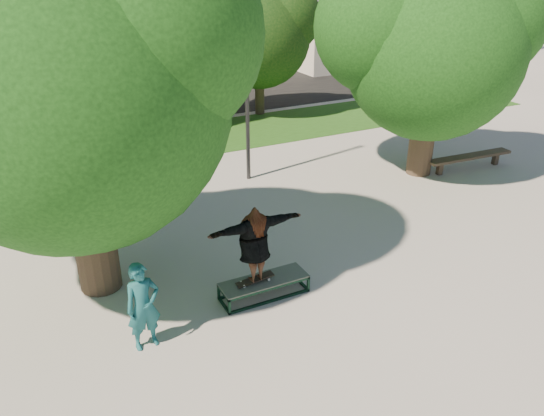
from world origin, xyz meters
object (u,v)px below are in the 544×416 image
bystander (143,306)px  bench (469,158)px  car_grey (157,82)px  tree_left (61,72)px  car_dark (125,95)px  lamppost (247,76)px  car_silver_a (39,106)px  car_silver_b (195,90)px  tree_right (430,39)px  grind_box (264,287)px

bystander → bench: 12.09m
bystander → car_grey: size_ratio=0.31×
tree_left → bench: bearing=6.8°
bench → car_dark: (-8.30, 11.72, 0.40)m
lamppost → car_silver_a: bearing=118.0°
bench → car_silver_b: car_silver_b is taller
tree_left → car_silver_a: (0.18, 13.51, -3.78)m
tree_left → lamppost: (5.29, 3.91, -1.27)m
bench → car_silver_b: size_ratio=0.69×
lamppost → bystander: (-4.83, -6.26, -2.32)m
bench → car_grey: (-6.29, 13.83, 0.36)m
lamppost → bench: 7.61m
tree_right → bench: (1.72, -0.57, -3.70)m
tree_right → lamppost: 5.36m
tree_left → car_silver_b: (6.90, 13.31, -3.77)m
car_dark → car_grey: 2.91m
bystander → car_silver_a: 15.87m
car_silver_a → car_grey: bearing=25.9°
tree_left → car_dark: (3.64, 13.15, -3.62)m
tree_left → grind_box: bearing=-32.9°
bench → car_silver_a: (-11.76, 12.08, 0.24)m
lamppost → car_dark: size_ratio=1.26×
car_silver_a → tree_left: bearing=-82.6°
bystander → car_grey: 18.36m
car_silver_a → car_silver_b: 6.73m
grind_box → car_grey: size_ratio=0.33×
lamppost → tree_right: bearing=-21.3°
lamppost → grind_box: size_ratio=3.39×
tree_right → grind_box: bearing=-151.6°
bystander → car_silver_b: (6.44, 15.67, -0.17)m
tree_right → grind_box: (-7.23, -3.91, -3.90)m
car_silver_a → car_dark: bearing=2.3°
car_dark → car_silver_b: size_ratio=1.07×
tree_left → car_silver_a: 14.03m
bench → car_grey: size_ratio=0.57×
tree_right → car_dark: tree_right is taller
tree_right → lamppost: (-4.92, 1.92, -0.94)m
tree_left → tree_right: 10.41m
bench → lamppost: bearing=163.2°
tree_left → tree_right: size_ratio=1.09×
bystander → car_dark: size_ratio=0.34×
tree_right → car_silver_b: bearing=106.3°
bench → tree_right: bearing=165.5°
grind_box → car_grey: car_grey is taller
grind_box → tree_left: bearing=147.1°
car_silver_a → car_silver_b: size_ratio=0.83×
bystander → tree_right: bearing=17.2°
grind_box → lamppost: bearing=68.3°
bench → car_dark: 14.37m
grind_box → car_silver_b: car_silver_b is taller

